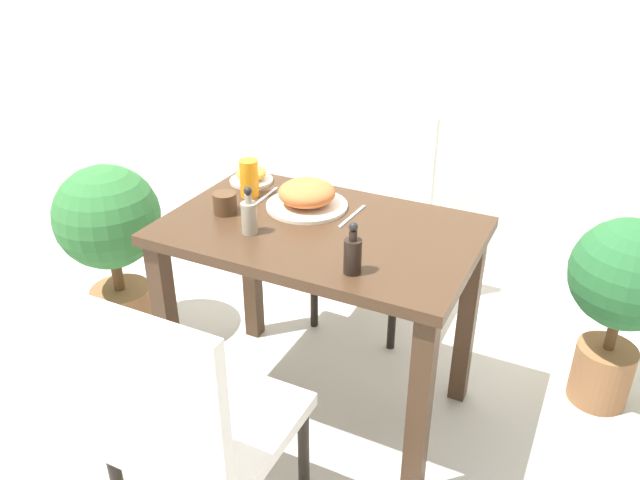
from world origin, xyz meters
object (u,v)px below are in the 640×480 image
object	(u,v)px
chair_far	(378,207)
sauce_bottle	(353,254)
condiment_bottle	(249,216)
chair_near	(190,423)
juice_glass	(249,178)
side_plate	(251,176)
potted_plant_left	(110,234)
food_plate	(307,196)
potted_plant_right	(624,291)
drink_cup	(225,203)

from	to	relation	value
chair_far	sauce_bottle	world-z (taller)	same
condiment_bottle	chair_near	bearing A→B (deg)	-73.91
juice_glass	chair_near	bearing A→B (deg)	-68.69
side_plate	potted_plant_left	world-z (taller)	side_plate
chair_near	potted_plant_left	world-z (taller)	chair_near
food_plate	juice_glass	world-z (taller)	juice_glass
chair_near	chair_far	bearing A→B (deg)	-87.89
potted_plant_right	potted_plant_left	bearing A→B (deg)	-165.57
condiment_bottle	potted_plant_left	bearing A→B (deg)	169.06
condiment_bottle	potted_plant_right	world-z (taller)	condiment_bottle
drink_cup	potted_plant_right	xyz separation A→B (m)	(1.25, 0.54, -0.30)
potted_plant_left	chair_near	bearing A→B (deg)	-37.69
chair_far	side_plate	world-z (taller)	chair_far
drink_cup	potted_plant_left	world-z (taller)	drink_cup
food_plate	potted_plant_left	world-z (taller)	food_plate
condiment_bottle	chair_far	bearing A→B (deg)	82.32
condiment_bottle	potted_plant_right	distance (m)	1.30
food_plate	juice_glass	size ratio (longest dim) A/B	2.09
drink_cup	juice_glass	distance (m)	0.16
chair_far	side_plate	size ratio (longest dim) A/B	5.60
drink_cup	potted_plant_left	xyz separation A→B (m)	(-0.61, 0.06, -0.28)
chair_far	potted_plant_left	world-z (taller)	chair_far
potted_plant_left	side_plate	bearing A→B (deg)	20.75
potted_plant_right	drink_cup	bearing A→B (deg)	-156.75
condiment_bottle	potted_plant_left	distance (m)	0.83
food_plate	condiment_bottle	distance (m)	0.26
chair_near	sauce_bottle	world-z (taller)	same
chair_far	potted_plant_left	distance (m)	1.11
chair_near	sauce_bottle	bearing A→B (deg)	-114.29
chair_near	sauce_bottle	size ratio (longest dim) A/B	5.77
food_plate	condiment_bottle	bearing A→B (deg)	-106.04
chair_far	condiment_bottle	world-z (taller)	same
food_plate	side_plate	world-z (taller)	food_plate
chair_near	condiment_bottle	distance (m)	0.66
drink_cup	chair_near	bearing A→B (deg)	-64.35
drink_cup	juice_glass	size ratio (longest dim) A/B	0.59
chair_near	juice_glass	bearing A→B (deg)	-68.69
chair_near	potted_plant_left	size ratio (longest dim) A/B	1.15
sauce_bottle	condiment_bottle	bearing A→B (deg)	168.13
potted_plant_left	chair_far	bearing A→B (deg)	38.08
juice_glass	potted_plant_left	xyz separation A→B (m)	(-0.61, -0.10, -0.31)
potted_plant_left	condiment_bottle	bearing A→B (deg)	-10.94
potted_plant_right	juice_glass	bearing A→B (deg)	-163.07
drink_cup	sauce_bottle	size ratio (longest dim) A/B	0.51
drink_cup	condiment_bottle	xyz separation A→B (m)	(0.15, -0.09, 0.02)
drink_cup	juice_glass	world-z (taller)	juice_glass
chair_far	drink_cup	size ratio (longest dim) A/B	11.35
chair_near	juice_glass	distance (m)	0.92
food_plate	sauce_bottle	bearing A→B (deg)	-46.46
sauce_bottle	potted_plant_right	size ratio (longest dim) A/B	0.21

